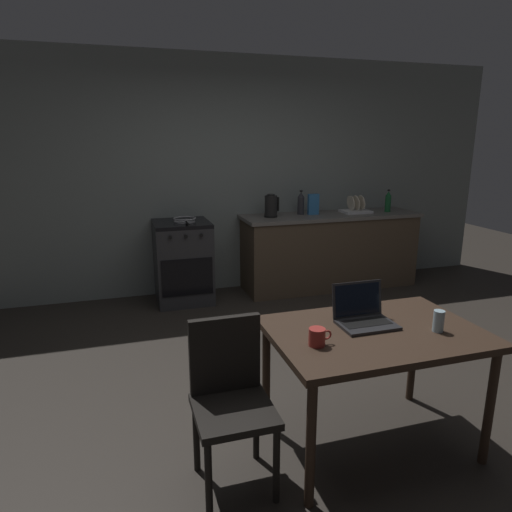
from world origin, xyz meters
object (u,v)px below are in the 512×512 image
at_px(stove_oven, 183,262).
at_px(bottle, 388,201).
at_px(dining_table, 375,342).
at_px(cereal_box, 313,204).
at_px(drinking_glass, 439,321).
at_px(bottle_b, 301,203).
at_px(electric_kettle, 271,206).
at_px(dish_rack, 356,209).
at_px(chair, 230,392).
at_px(laptop, 364,316).
at_px(coffee_mug, 317,337).
at_px(frying_pan, 185,220).

distance_m(stove_oven, bottle, 2.60).
bearing_deg(dining_table, cereal_box, 72.83).
height_order(drinking_glass, bottle_b, bottle_b).
height_order(dining_table, bottle, bottle).
xyz_separation_m(electric_kettle, cereal_box, (0.54, 0.02, -0.00)).
relative_size(drinking_glass, dish_rack, 0.36).
relative_size(chair, dish_rack, 2.59).
bearing_deg(chair, bottle_b, 48.49).
distance_m(laptop, coffee_mug, 0.42).
distance_m(chair, bottle_b, 3.37).
bearing_deg(coffee_mug, dish_rack, 57.81).
bearing_deg(frying_pan, chair, -94.01).
distance_m(chair, laptop, 0.88).
xyz_separation_m(laptop, bottle, (1.87, 2.68, 0.25)).
height_order(electric_kettle, drinking_glass, electric_kettle).
bearing_deg(dish_rack, frying_pan, -179.21).
xyz_separation_m(drinking_glass, dish_rack, (1.11, 2.94, 0.16)).
xyz_separation_m(chair, bottle_b, (1.59, 2.92, 0.53)).
xyz_separation_m(frying_pan, dish_rack, (2.09, 0.03, 0.02)).
bearing_deg(bottle, dish_rack, 173.09).
bearing_deg(cereal_box, coffee_mug, -113.54).
relative_size(stove_oven, coffee_mug, 7.17).
height_order(electric_kettle, dish_rack, electric_kettle).
xyz_separation_m(drinking_glass, cereal_box, (0.56, 2.96, 0.23)).
bearing_deg(electric_kettle, dish_rack, 0.00).
bearing_deg(stove_oven, bottle, -1.07).
distance_m(electric_kettle, coffee_mug, 3.01).
height_order(chair, laptop, laptop).
xyz_separation_m(electric_kettle, dish_rack, (1.09, 0.00, -0.08)).
distance_m(stove_oven, chair, 2.85).
bearing_deg(electric_kettle, bottle, -1.90).
bearing_deg(stove_oven, cereal_box, 0.82).
height_order(electric_kettle, bottle, bottle).
bearing_deg(frying_pan, dining_table, -76.86).
bearing_deg(laptop, dining_table, -88.46).
bearing_deg(bottle_b, drinking_glass, -98.00).
bearing_deg(bottle, laptop, -124.89).
bearing_deg(bottle_b, coffee_mug, -110.90).
bearing_deg(stove_oven, dining_table, -76.32).
distance_m(stove_oven, coffee_mug, 2.94).
height_order(chair, bottle, bottle).
distance_m(frying_pan, dish_rack, 2.09).
height_order(frying_pan, drinking_glass, frying_pan).
relative_size(dining_table, bottle_b, 4.17).
relative_size(dining_table, dish_rack, 3.48).
bearing_deg(coffee_mug, frying_pan, 95.06).
xyz_separation_m(stove_oven, bottle_b, (1.43, 0.08, 0.59)).
relative_size(chair, laptop, 2.75).
height_order(dining_table, bottle_b, bottle_b).
bearing_deg(dining_table, chair, -178.61).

